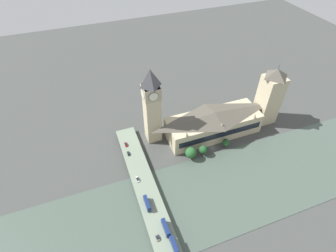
% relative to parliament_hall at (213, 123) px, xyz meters
% --- Properties ---
extents(ground_plane, '(600.00, 600.00, 0.00)m').
position_rel_parliament_hall_xyz_m(ground_plane, '(-16.64, 8.00, -11.63)').
color(ground_plane, '#424442').
extents(river_water, '(66.54, 360.00, 0.30)m').
position_rel_parliament_hall_xyz_m(river_water, '(-55.91, 8.00, -11.48)').
color(river_water, '#47564C').
rests_on(river_water, ground_plane).
extents(parliament_hall, '(27.76, 81.21, 23.41)m').
position_rel_parliament_hall_xyz_m(parliament_hall, '(0.00, 0.00, 0.00)').
color(parliament_hall, '#C1B28E').
rests_on(parliament_hall, ground_plane).
extents(clock_tower, '(13.13, 13.13, 67.73)m').
position_rel_parliament_hall_xyz_m(clock_tower, '(12.58, 50.56, 24.82)').
color(clock_tower, '#C1B28E').
rests_on(clock_tower, ground_plane).
extents(victoria_tower, '(16.48, 16.48, 57.35)m').
position_rel_parliament_hall_xyz_m(victoria_tower, '(0.06, -52.85, 15.04)').
color(victoria_tower, '#C1B28E').
rests_on(victoria_tower, ground_plane).
extents(road_bridge, '(165.07, 15.81, 4.50)m').
position_rel_parliament_hall_xyz_m(road_bridge, '(-55.91, 72.42, -7.99)').
color(road_bridge, '#5D6A59').
rests_on(road_bridge, ground_plane).
extents(double_decker_bus_lead, '(10.77, 2.46, 4.80)m').
position_rel_parliament_hall_xyz_m(double_decker_bus_lead, '(-51.11, 75.39, -4.50)').
color(double_decker_bus_lead, navy).
rests_on(double_decker_bus_lead, road_bridge).
extents(double_decker_bus_mid, '(11.02, 2.57, 4.93)m').
position_rel_parliament_hall_xyz_m(double_decker_bus_mid, '(-71.23, 69.49, -4.43)').
color(double_decker_bus_mid, navy).
rests_on(double_decker_bus_mid, road_bridge).
extents(double_decker_bus_rear, '(10.25, 2.51, 5.04)m').
position_rel_parliament_hall_xyz_m(double_decker_bus_rear, '(-82.96, 68.49, -4.37)').
color(double_decker_bus_rear, navy).
rests_on(double_decker_bus_rear, road_bridge).
extents(car_northbound_lead, '(4.79, 1.92, 1.45)m').
position_rel_parliament_hall_xyz_m(car_northbound_lead, '(7.64, 75.78, -6.43)').
color(car_northbound_lead, maroon).
rests_on(car_northbound_lead, road_bridge).
extents(car_northbound_tail, '(4.22, 1.80, 1.37)m').
position_rel_parliament_hall_xyz_m(car_northbound_tail, '(-2.62, 76.20, -6.46)').
color(car_northbound_tail, black).
rests_on(car_northbound_tail, road_bridge).
extents(car_southbound_mid, '(4.70, 1.87, 1.38)m').
position_rel_parliament_hall_xyz_m(car_southbound_mid, '(-29.04, 75.99, -6.46)').
color(car_southbound_mid, silver).
rests_on(car_southbound_mid, road_bridge).
extents(car_southbound_tail, '(4.09, 1.85, 1.48)m').
position_rel_parliament_hall_xyz_m(car_southbound_tail, '(-74.56, 76.03, -6.41)').
color(car_southbound_tail, slate).
rests_on(car_southbound_tail, road_bridge).
extents(tree_embankment_near, '(6.10, 6.10, 7.81)m').
position_rel_parliament_hall_xyz_m(tree_embankment_near, '(-18.68, -2.76, -6.89)').
color(tree_embankment_near, brown).
rests_on(tree_embankment_near, ground_plane).
extents(tree_embankment_mid, '(9.00, 9.00, 11.38)m').
position_rel_parliament_hall_xyz_m(tree_embankment_mid, '(-20.45, 29.86, -4.77)').
color(tree_embankment_mid, brown).
rests_on(tree_embankment_mid, ground_plane).
extents(tree_embankment_far, '(6.87, 6.87, 9.78)m').
position_rel_parliament_hall_xyz_m(tree_embankment_far, '(-20.47, 18.90, -5.31)').
color(tree_embankment_far, brown).
rests_on(tree_embankment_far, ground_plane).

